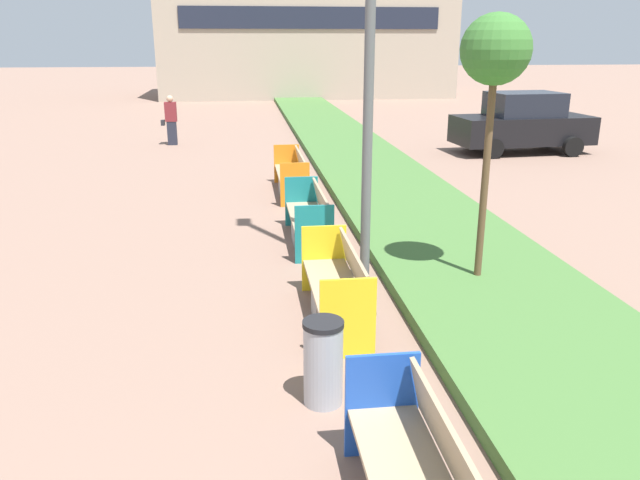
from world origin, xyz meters
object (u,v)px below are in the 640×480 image
bench_teal_frame (310,222)px  pedestrian_walking (171,120)px  bench_orange_frame (292,177)px  sapling_tree_near (495,55)px  litter_bin (323,362)px  bench_yellow_frame (337,292)px  parked_car_distant (523,123)px

bench_teal_frame → pedestrian_walking: size_ratio=1.33×
bench_orange_frame → sapling_tree_near: size_ratio=0.66×
litter_bin → sapling_tree_near: bearing=46.4°
bench_orange_frame → sapling_tree_near: 6.99m
pedestrian_walking → bench_yellow_frame: bearing=-76.6°
pedestrian_walking → parked_car_distant: parked_car_distant is taller
bench_orange_frame → litter_bin: (-0.42, -8.73, 0.05)m
bench_orange_frame → bench_yellow_frame: bearing=-90.0°
bench_orange_frame → pedestrian_walking: size_ratio=1.49×
bench_teal_frame → pedestrian_walking: 11.74m
bench_teal_frame → bench_orange_frame: 3.68m
bench_orange_frame → parked_car_distant: (7.57, 4.60, 0.54)m
bench_orange_frame → parked_car_distant: size_ratio=0.57×
bench_teal_frame → pedestrian_walking: pedestrian_walking is taller
bench_yellow_frame → sapling_tree_near: 3.65m
sapling_tree_near → parked_car_distant: sapling_tree_near is taller
sapling_tree_near → pedestrian_walking: size_ratio=2.27×
parked_car_distant → litter_bin: bearing=-125.1°
bench_yellow_frame → pedestrian_walking: 14.83m
bench_teal_frame → sapling_tree_near: size_ratio=0.58×
parked_car_distant → bench_orange_frame: bearing=-152.9°
bench_yellow_frame → sapling_tree_near: size_ratio=0.55×
litter_bin → pedestrian_walking: bearing=100.5°
bench_yellow_frame → pedestrian_walking: (-3.44, 14.41, 0.46)m
pedestrian_walking → parked_car_distant: bearing=-14.9°
pedestrian_walking → parked_car_distant: size_ratio=0.38×
bench_teal_frame → bench_orange_frame: (0.00, 3.68, 0.01)m
bench_yellow_frame → litter_bin: bench_yellow_frame is taller
parked_car_distant → bench_yellow_frame: bearing=-127.6°
bench_teal_frame → parked_car_distant: parked_car_distant is taller
bench_orange_frame → sapling_tree_near: sapling_tree_near is taller
pedestrian_walking → litter_bin: bearing=-79.5°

